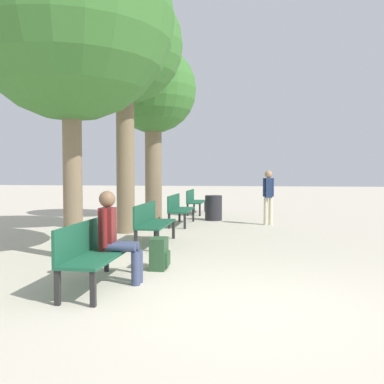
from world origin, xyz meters
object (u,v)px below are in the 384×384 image
(bench_row_2, at_px, (179,207))
(backpack, at_px, (159,254))
(tree_row_0, at_px, (70,17))
(trash_bin, at_px, (213,208))
(bench_row_0, at_px, (94,249))
(bench_row_3, at_px, (194,200))
(pedestrian_near, at_px, (268,194))
(bench_row_1, at_px, (152,221))
(tree_row_1, at_px, (125,48))
(tree_row_2, at_px, (153,93))
(person_seated, at_px, (116,234))

(bench_row_2, height_order, backpack, bench_row_2)
(tree_row_0, height_order, trash_bin, tree_row_0)
(bench_row_0, bearing_deg, bench_row_2, 90.00)
(bench_row_3, bearing_deg, pedestrian_near, -49.44)
(bench_row_0, distance_m, bench_row_1, 3.30)
(pedestrian_near, bearing_deg, tree_row_0, -124.41)
(tree_row_1, distance_m, pedestrian_near, 5.51)
(bench_row_3, relative_size, tree_row_0, 0.29)
(tree_row_0, bearing_deg, pedestrian_near, 55.59)
(tree_row_0, distance_m, tree_row_2, 6.18)
(bench_row_1, bearing_deg, backpack, -73.69)
(tree_row_2, bearing_deg, bench_row_2, -51.69)
(tree_row_1, relative_size, trash_bin, 7.82)
(trash_bin, bearing_deg, backpack, -91.97)
(bench_row_3, bearing_deg, bench_row_2, -90.00)
(tree_row_2, height_order, backpack, tree_row_2)
(bench_row_1, xyz_separation_m, tree_row_1, (-1.04, 1.59, 4.05))
(bench_row_3, relative_size, person_seated, 1.38)
(bench_row_0, xyz_separation_m, bench_row_2, (0.00, 6.61, 0.00))
(tree_row_1, bearing_deg, pedestrian_near, 29.96)
(trash_bin, bearing_deg, tree_row_0, -107.32)
(backpack, bearing_deg, trash_bin, 88.03)
(bench_row_0, relative_size, bench_row_1, 1.00)
(bench_row_3, bearing_deg, bench_row_1, -90.00)
(bench_row_0, bearing_deg, tree_row_2, 97.47)
(bench_row_1, xyz_separation_m, person_seated, (0.24, -3.10, 0.17))
(tree_row_1, relative_size, backpack, 12.31)
(bench_row_0, relative_size, bench_row_3, 1.00)
(tree_row_2, height_order, pedestrian_near, tree_row_2)
(bench_row_0, height_order, bench_row_3, same)
(bench_row_3, height_order, tree_row_2, tree_row_2)
(bench_row_0, relative_size, tree_row_2, 0.32)
(bench_row_0, bearing_deg, tree_row_1, 101.97)
(tree_row_1, bearing_deg, bench_row_3, 78.31)
(bench_row_1, height_order, person_seated, person_seated)
(bench_row_2, relative_size, person_seated, 1.38)
(backpack, bearing_deg, tree_row_0, 158.80)
(bench_row_2, distance_m, person_seated, 6.41)
(bench_row_3, height_order, tree_row_0, tree_row_0)
(tree_row_0, height_order, pedestrian_near, tree_row_0)
(tree_row_1, xyz_separation_m, backpack, (1.69, -3.81, -4.30))
(bench_row_0, distance_m, backpack, 1.29)
(trash_bin, bearing_deg, bench_row_0, -96.38)
(bench_row_1, xyz_separation_m, bench_row_2, (0.00, 3.30, 0.00))
(bench_row_2, height_order, tree_row_0, tree_row_0)
(tree_row_1, distance_m, tree_row_2, 3.08)
(bench_row_3, distance_m, tree_row_0, 9.02)
(bench_row_3, bearing_deg, tree_row_2, -117.55)
(bench_row_1, relative_size, tree_row_0, 0.29)
(tree_row_0, xyz_separation_m, trash_bin, (1.92, 6.16, -3.79))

